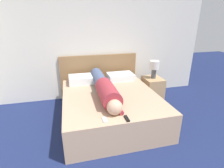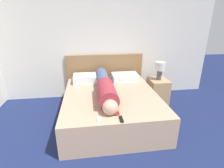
# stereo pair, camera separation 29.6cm
# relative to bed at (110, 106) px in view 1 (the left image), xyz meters

# --- Properties ---
(wall_back) EXTENTS (5.47, 0.06, 2.60)m
(wall_back) POSITION_rel_bed_xyz_m (-0.18, 1.16, 1.05)
(wall_back) COLOR silver
(wall_back) RESTS_ON ground_plane
(bed) EXTENTS (1.68, 1.95, 0.50)m
(bed) POSITION_rel_bed_xyz_m (0.00, 0.00, 0.00)
(bed) COLOR tan
(bed) RESTS_ON ground_plane
(headboard) EXTENTS (1.80, 0.04, 1.01)m
(headboard) POSITION_rel_bed_xyz_m (-0.00, 1.09, 0.25)
(headboard) COLOR olive
(headboard) RESTS_ON ground_plane
(nightstand) EXTENTS (0.40, 0.48, 0.53)m
(nightstand) POSITION_rel_bed_xyz_m (1.14, 0.56, 0.01)
(nightstand) COLOR tan
(nightstand) RESTS_ON ground_plane
(table_lamp) EXTENTS (0.21, 0.21, 0.39)m
(table_lamp) POSITION_rel_bed_xyz_m (1.14, 0.56, 0.54)
(table_lamp) COLOR #4C4C51
(table_lamp) RESTS_ON nightstand
(person_lying) EXTENTS (0.31, 1.75, 0.31)m
(person_lying) POSITION_rel_bed_xyz_m (-0.10, -0.01, 0.39)
(person_lying) COLOR tan
(person_lying) RESTS_ON bed
(pillow_near_headboard) EXTENTS (0.59, 0.40, 0.15)m
(pillow_near_headboard) POSITION_rel_bed_xyz_m (-0.41, 0.72, 0.33)
(pillow_near_headboard) COLOR white
(pillow_near_headboard) RESTS_ON bed
(pillow_second) EXTENTS (0.56, 0.40, 0.14)m
(pillow_second) POSITION_rel_bed_xyz_m (0.42, 0.72, 0.32)
(pillow_second) COLOR white
(pillow_second) RESTS_ON bed
(tv_remote) EXTENTS (0.04, 0.15, 0.02)m
(tv_remote) POSITION_rel_bed_xyz_m (0.02, -0.88, 0.26)
(tv_remote) COLOR black
(tv_remote) RESTS_ON bed
(cell_phone) EXTENTS (0.06, 0.13, 0.01)m
(cell_phone) POSITION_rel_bed_xyz_m (-0.27, -0.82, 0.26)
(cell_phone) COLOR #B2B7BC
(cell_phone) RESTS_ON bed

